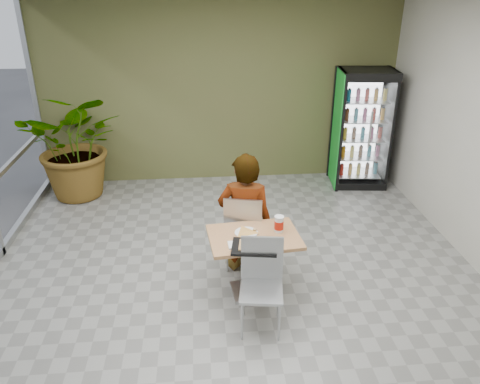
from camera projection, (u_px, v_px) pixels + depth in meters
The scene contains 12 objects.
ground at pixel (237, 297), 5.32m from camera, with size 7.00×7.00×0.00m, color gray.
room_envelope at pixel (237, 166), 4.64m from camera, with size 6.00×7.00×3.20m, color beige, non-canonical shape.
dining_table at pixel (254, 252), 5.18m from camera, with size 1.04×0.78×0.75m.
chair_far at pixel (244, 227), 5.58m from camera, with size 0.53×0.53×1.01m.
chair_near at pixel (262, 276), 4.71m from camera, with size 0.49×0.49×0.97m.
seated_woman at pixel (245, 224), 5.63m from camera, with size 0.67×0.43×1.81m, color black.
pizza_plate at pixel (246, 232), 5.13m from camera, with size 0.35×0.26×0.03m.
soda_cup at pixel (279, 224), 5.14m from camera, with size 0.11×0.11×0.19m.
napkin_stack at pixel (235, 245), 4.90m from camera, with size 0.15×0.15×0.02m, color silver.
cafeteria_tray at pixel (254, 247), 4.85m from camera, with size 0.47×0.34×0.03m, color black.
beverage_fridge at pixel (362, 129), 7.83m from camera, with size 0.96×0.77×1.96m.
potted_plant at pixel (78, 144), 7.43m from camera, with size 1.59×1.37×1.76m, color #3A6A2A.
Camera 1 is at (-0.36, -4.30, 3.33)m, focal length 35.00 mm.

